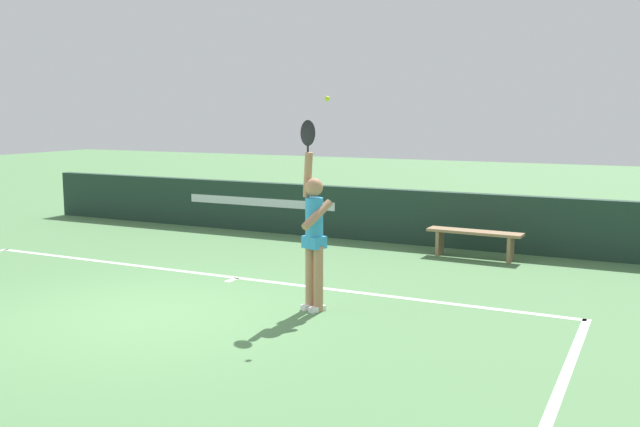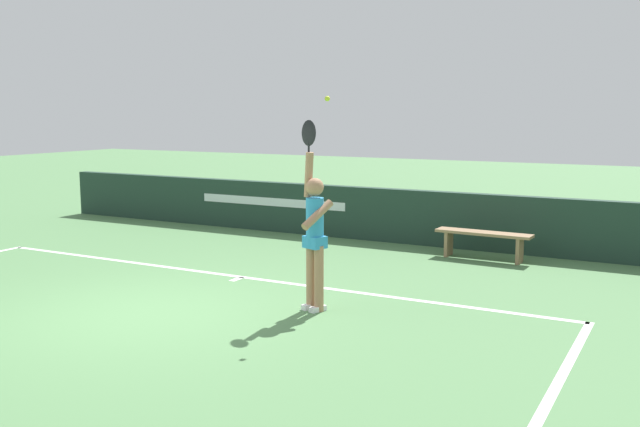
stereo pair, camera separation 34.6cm
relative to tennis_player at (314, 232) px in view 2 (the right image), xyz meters
The scene contains 6 objects.
ground_plane 2.49m from the tennis_player, 148.32° to the right, with size 60.00×60.00×0.00m, color #507E4C.
court_lines 2.76m from the tennis_player, 138.99° to the right, with size 10.63×5.70×0.00m.
back_wall 5.48m from the tennis_player, 110.67° to the left, with size 15.43×0.23×1.09m.
tennis_player is the anchor object (origin of this frame).
tennis_ball 1.75m from the tennis_player, 18.88° to the right, with size 0.07×0.07×0.07m.
courtside_bench_near 4.47m from the tennis_player, 75.53° to the left, with size 1.73×0.43×0.50m.
Camera 2 is at (6.33, -6.86, 2.64)m, focal length 39.68 mm.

